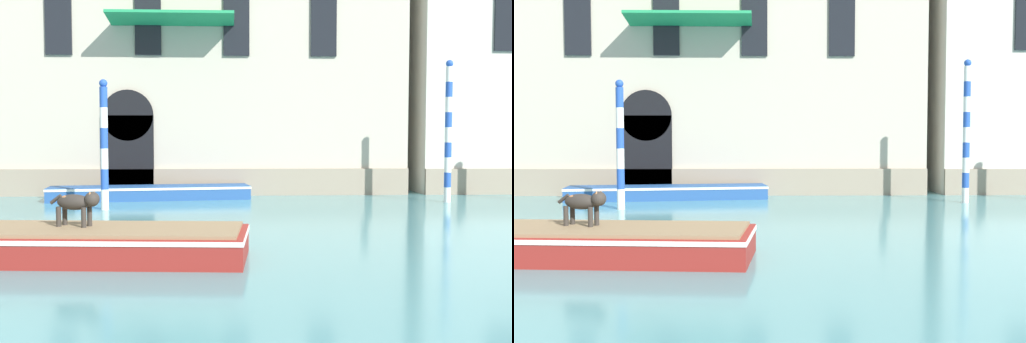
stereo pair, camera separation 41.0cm
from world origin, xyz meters
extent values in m
cube|color=gray|center=(2.96, 17.78, 0.49)|extent=(15.92, 0.16, 0.98)
cube|color=black|center=(0.60, 17.77, 1.47)|extent=(1.85, 0.14, 2.93)
cylinder|color=black|center=(0.60, 17.77, 2.93)|extent=(1.85, 0.14, 1.85)
cube|color=black|center=(-1.82, 17.79, 6.18)|extent=(0.94, 0.10, 2.17)
cube|color=black|center=(1.37, 17.79, 6.18)|extent=(0.94, 0.10, 2.17)
cube|color=black|center=(4.55, 17.79, 6.18)|extent=(0.94, 0.10, 2.17)
cube|color=black|center=(7.73, 17.79, 6.18)|extent=(0.94, 0.10, 2.17)
cube|color=#1E8C51|center=(2.26, 17.13, 6.30)|extent=(4.40, 1.40, 0.29)
cube|color=maroon|center=(0.94, 6.37, 0.25)|extent=(7.40, 2.46, 0.50)
cube|color=white|center=(0.94, 6.37, 0.44)|extent=(7.43, 2.49, 0.08)
cube|color=#8C7251|center=(0.94, 6.37, 0.53)|extent=(7.17, 2.29, 0.06)
cylinder|color=#332D28|center=(1.81, 6.46, 0.74)|extent=(0.09, 0.09, 0.35)
cylinder|color=#332D28|center=(1.76, 6.28, 0.74)|extent=(0.09, 0.09, 0.35)
cylinder|color=#332D28|center=(1.34, 6.61, 0.74)|extent=(0.09, 0.09, 0.35)
cylinder|color=#332D28|center=(1.29, 6.43, 0.74)|extent=(0.09, 0.09, 0.35)
ellipsoid|color=#332D28|center=(1.55, 6.44, 0.99)|extent=(0.70, 0.46, 0.28)
ellipsoid|color=#AD7042|center=(1.46, 6.47, 1.06)|extent=(0.33, 0.27, 0.10)
sphere|color=#332D28|center=(1.89, 6.34, 1.05)|extent=(0.26, 0.26, 0.26)
cone|color=#AD7042|center=(1.91, 6.41, 1.15)|extent=(0.08, 0.08, 0.10)
cone|color=#AD7042|center=(1.87, 6.27, 1.15)|extent=(0.08, 0.08, 0.10)
cylinder|color=#332D28|center=(1.21, 6.55, 1.03)|extent=(0.24, 0.13, 0.19)
cube|color=#234C8C|center=(1.57, 16.49, 0.23)|extent=(6.90, 2.26, 0.47)
cube|color=white|center=(1.57, 16.49, 0.41)|extent=(6.93, 2.30, 0.08)
cube|color=#9EA3A8|center=(1.57, 16.49, 0.21)|extent=(3.83, 1.51, 0.42)
cylinder|color=white|center=(11.44, 15.15, 0.25)|extent=(0.22, 0.22, 0.49)
cylinder|color=#234CAD|center=(11.44, 15.15, 0.74)|extent=(0.22, 0.22, 0.49)
cylinder|color=white|center=(11.44, 15.15, 1.23)|extent=(0.22, 0.22, 0.49)
cylinder|color=#234CAD|center=(11.44, 15.15, 1.72)|extent=(0.22, 0.22, 0.49)
cylinder|color=white|center=(11.44, 15.15, 2.21)|extent=(0.22, 0.22, 0.49)
cylinder|color=#234CAD|center=(11.44, 15.15, 2.71)|extent=(0.22, 0.22, 0.49)
cylinder|color=white|center=(11.44, 15.15, 3.20)|extent=(0.22, 0.22, 0.49)
cylinder|color=#234CAD|center=(11.44, 15.15, 3.69)|extent=(0.22, 0.22, 0.49)
cylinder|color=white|center=(11.44, 15.15, 4.18)|extent=(0.22, 0.22, 0.49)
sphere|color=#234CAD|center=(11.44, 15.15, 4.53)|extent=(0.23, 0.23, 0.23)
cylinder|color=white|center=(0.62, 13.56, 0.30)|extent=(0.22, 0.22, 0.60)
cylinder|color=#234CAD|center=(0.62, 13.56, 0.90)|extent=(0.22, 0.22, 0.60)
cylinder|color=white|center=(0.62, 13.56, 1.50)|extent=(0.22, 0.22, 0.60)
cylinder|color=#234CAD|center=(0.62, 13.56, 2.10)|extent=(0.22, 0.22, 0.60)
cylinder|color=white|center=(0.62, 13.56, 2.70)|extent=(0.22, 0.22, 0.60)
cylinder|color=#234CAD|center=(0.62, 13.56, 3.30)|extent=(0.22, 0.22, 0.60)
sphere|color=#234CAD|center=(0.62, 13.56, 3.70)|extent=(0.24, 0.24, 0.24)
camera|label=1|loc=(4.28, -4.14, 2.12)|focal=42.00mm
camera|label=2|loc=(4.69, -4.15, 2.12)|focal=42.00mm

